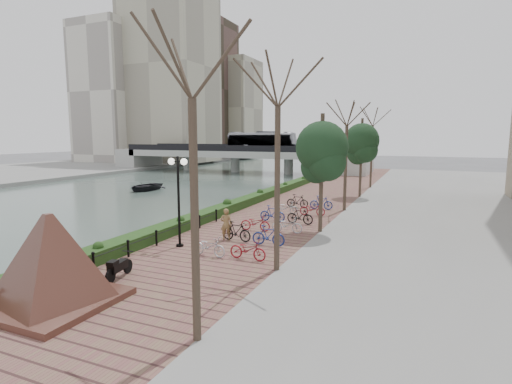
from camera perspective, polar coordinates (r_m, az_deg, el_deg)
The scene contains 14 objects.
ground at distance 19.10m, azimuth -22.90°, elevation -10.30°, with size 220.00×220.00×0.00m, color #59595B.
river_water at distance 47.28m, azimuth -13.74°, elevation 0.77°, with size 30.00×130.00×0.02m, color #465751.
promenade at distance 31.83m, azimuth 5.90°, elevation -2.05°, with size 8.00×75.00×0.50m, color brown.
hedge at distance 35.18m, azimuth 1.84°, elevation -0.14°, with size 1.10×56.00×0.60m, color #143714.
chain_fence at distance 19.35m, azimuth -15.84°, elevation -7.11°, with size 0.10×14.10×0.70m.
granite_monument at distance 14.15m, azimuth -27.25°, elevation -8.54°, with size 5.49×5.49×2.93m.
lamppost at distance 19.23m, azimuth -11.06°, elevation 1.54°, with size 1.02×0.32×4.35m.
motorcycle at distance 16.02m, azimuth -18.96°, elevation -10.03°, with size 0.45×1.45×0.91m, color black, non-canonical shape.
pedestrian at distance 20.55m, azimuth -4.29°, elevation -4.60°, with size 0.59×0.39×1.63m, color olive.
bicycle_parking at distance 23.36m, azimuth 3.23°, elevation -3.91°, with size 2.40×14.69×1.00m.
street_trees at distance 25.75m, azimuth 11.31°, elevation 3.16°, with size 3.20×37.12×6.80m.
bridge at distance 63.65m, azimuth -2.23°, elevation 5.84°, with size 36.00×10.77×6.50m.
boat at distance 44.06m, azimuth -15.54°, elevation 0.79°, with size 3.09×4.32×0.89m, color black.
far_buildings at distance 96.25m, azimuth -12.10°, elevation 14.02°, with size 35.00×38.00×38.00m.
Camera 1 is at (13.30, -12.43, 5.80)m, focal length 28.00 mm.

